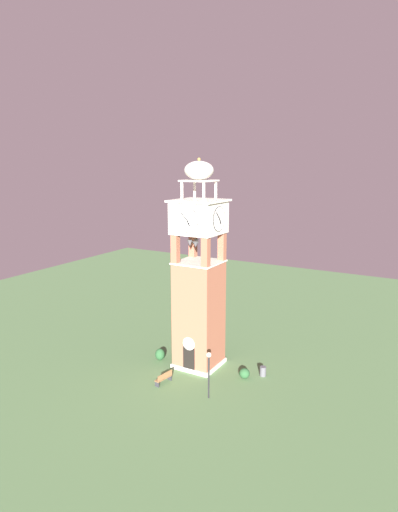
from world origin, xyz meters
The scene contains 8 objects.
ground centered at (0.00, 0.00, 0.00)m, with size 80.00×80.00×0.00m, color #517547.
clock_tower centered at (0.00, 0.00, 7.26)m, with size 3.97×3.97×17.56m.
park_bench centered at (-0.73, -4.32, 0.48)m, with size 0.69×1.65×0.95m.
lamp_post centered at (3.41, -4.51, 2.54)m, with size 0.36×0.36×3.63m.
trash_bin centered at (5.58, 0.82, 0.40)m, with size 0.52×0.52×0.80m, color #4C4C51.
shrub_near_entry centered at (-2.39, 0.69, 0.46)m, with size 1.29×1.29×0.93m, color #234C28.
shrub_left_of_tower centered at (-3.49, -0.87, 0.53)m, with size 0.85×0.85×1.05m, color #234C28.
shrub_behind_bench centered at (4.43, -0.30, 0.42)m, with size 0.86×0.86×0.83m, color #234C28.
Camera 1 is at (17.89, -31.23, 17.16)m, focal length 31.36 mm.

